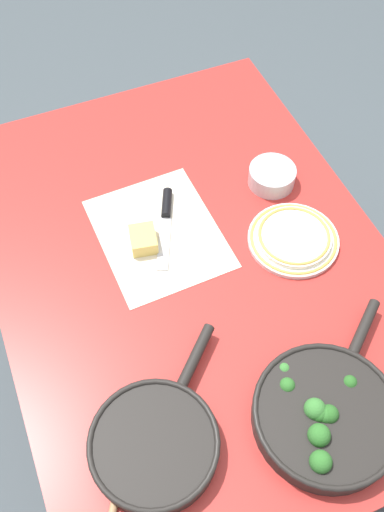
% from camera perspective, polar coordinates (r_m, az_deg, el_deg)
% --- Properties ---
extents(ground_plane, '(14.00, 14.00, 0.00)m').
position_cam_1_polar(ground_plane, '(2.02, 0.00, -12.08)').
color(ground_plane, '#424C51').
extents(dining_table_red, '(1.29, 0.93, 0.73)m').
position_cam_1_polar(dining_table_red, '(1.43, 0.00, -2.13)').
color(dining_table_red, '#B72D28').
rests_on(dining_table_red, ground_plane).
extents(skillet_broccoli, '(0.34, 0.38, 0.07)m').
position_cam_1_polar(skillet_broccoli, '(1.20, 13.20, -15.17)').
color(skillet_broccoli, black).
rests_on(skillet_broccoli, dining_table_red).
extents(skillet_eggs, '(0.33, 0.34, 0.05)m').
position_cam_1_polar(skillet_eggs, '(1.16, -3.73, -18.18)').
color(skillet_eggs, black).
rests_on(skillet_eggs, dining_table_red).
extents(parchment_sheet, '(0.36, 0.30, 0.00)m').
position_cam_1_polar(parchment_sheet, '(1.42, -3.36, 2.29)').
color(parchment_sheet, silver).
rests_on(parchment_sheet, dining_table_red).
extents(grater_knife, '(0.23, 0.12, 0.02)m').
position_cam_1_polar(grater_knife, '(1.44, -2.63, 3.94)').
color(grater_knife, silver).
rests_on(grater_knife, dining_table_red).
extents(cheese_block, '(0.09, 0.08, 0.04)m').
position_cam_1_polar(cheese_block, '(1.39, -4.89, 1.65)').
color(cheese_block, '#E0C15B').
rests_on(cheese_block, dining_table_red).
extents(dinner_plate_stack, '(0.22, 0.22, 0.03)m').
position_cam_1_polar(dinner_plate_stack, '(1.42, 10.12, 1.78)').
color(dinner_plate_stack, white).
rests_on(dinner_plate_stack, dining_table_red).
extents(prep_bowl_steel, '(0.12, 0.12, 0.05)m').
position_cam_1_polar(prep_bowl_steel, '(1.52, 7.99, 7.92)').
color(prep_bowl_steel, '#B7B7BC').
rests_on(prep_bowl_steel, dining_table_red).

